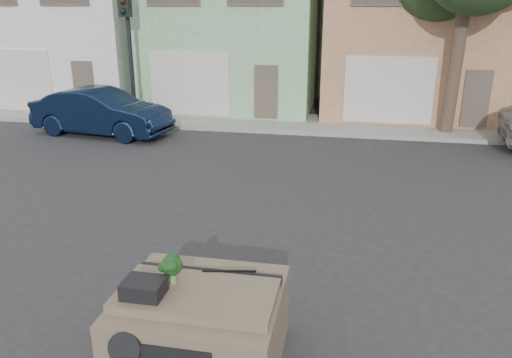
% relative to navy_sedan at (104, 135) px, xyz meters
% --- Properties ---
extents(ground_plane, '(120.00, 120.00, 0.00)m').
position_rel_navy_sedan_xyz_m(ground_plane, '(6.94, -7.80, 0.00)').
color(ground_plane, '#303033').
rests_on(ground_plane, ground).
extents(sidewalk, '(40.00, 3.00, 0.15)m').
position_rel_navy_sedan_xyz_m(sidewalk, '(6.94, 2.70, 0.07)').
color(sidewalk, gray).
rests_on(sidewalk, ground).
extents(townhouse_white, '(7.20, 8.20, 7.55)m').
position_rel_navy_sedan_xyz_m(townhouse_white, '(-4.06, 6.70, 3.77)').
color(townhouse_white, white).
rests_on(townhouse_white, ground).
extents(townhouse_mint, '(7.20, 8.20, 7.55)m').
position_rel_navy_sedan_xyz_m(townhouse_mint, '(3.44, 6.70, 3.77)').
color(townhouse_mint, '#90C48E').
rests_on(townhouse_mint, ground).
extents(townhouse_tan, '(7.20, 8.20, 7.55)m').
position_rel_navy_sedan_xyz_m(townhouse_tan, '(10.94, 6.70, 3.77)').
color(townhouse_tan, tan).
rests_on(townhouse_tan, ground).
extents(navy_sedan, '(5.12, 2.42, 1.62)m').
position_rel_navy_sedan_xyz_m(navy_sedan, '(0.00, 0.00, 0.00)').
color(navy_sedan, '#0C1933').
rests_on(navy_sedan, ground).
extents(traffic_signal, '(0.40, 0.40, 5.10)m').
position_rel_navy_sedan_xyz_m(traffic_signal, '(0.44, 1.70, 2.55)').
color(traffic_signal, black).
rests_on(traffic_signal, ground).
extents(tree_near, '(4.40, 4.00, 8.50)m').
position_rel_navy_sedan_xyz_m(tree_near, '(11.94, 2.00, 4.25)').
color(tree_near, '#273F20').
rests_on(tree_near, ground).
extents(car_dashboard, '(2.00, 1.80, 1.12)m').
position_rel_navy_sedan_xyz_m(car_dashboard, '(6.94, -10.80, 0.56)').
color(car_dashboard, '#6E5D4A').
rests_on(car_dashboard, ground).
extents(instrument_hump, '(0.48, 0.38, 0.20)m').
position_rel_navy_sedan_xyz_m(instrument_hump, '(6.36, -11.15, 1.22)').
color(instrument_hump, black).
rests_on(instrument_hump, car_dashboard).
extents(wiper_arm, '(0.69, 0.15, 0.02)m').
position_rel_navy_sedan_xyz_m(wiper_arm, '(7.22, -10.42, 1.13)').
color(wiper_arm, black).
rests_on(wiper_arm, car_dashboard).
extents(broccoli, '(0.36, 0.36, 0.38)m').
position_rel_navy_sedan_xyz_m(broccoli, '(6.59, -10.81, 1.31)').
color(broccoli, '#133412').
rests_on(broccoli, car_dashboard).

